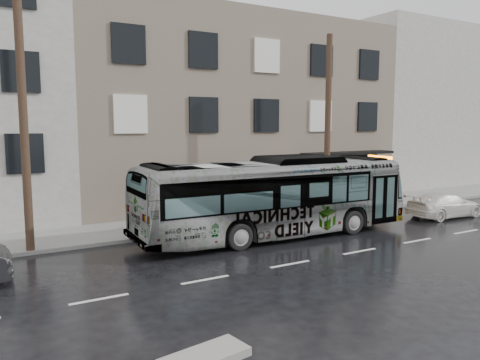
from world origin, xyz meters
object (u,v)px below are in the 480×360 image
object	(u,v)px
utility_pole_rear	(24,127)
utility_pole_front	(328,126)
sign_post	(342,189)
bus	(274,197)
white_sedan	(445,205)

from	to	relation	value
utility_pole_rear	utility_pole_front	bearing A→B (deg)	0.00
sign_post	bus	distance (m)	6.24
white_sedan	utility_pole_rear	bearing A→B (deg)	83.62
utility_pole_rear	bus	world-z (taller)	utility_pole_rear
sign_post	utility_pole_rear	bearing A→B (deg)	180.00
white_sedan	bus	bearing A→B (deg)	87.50
utility_pole_rear	sign_post	size ratio (longest dim) A/B	3.75
utility_pole_front	white_sedan	distance (m)	7.26
utility_pole_front	sign_post	size ratio (longest dim) A/B	3.75
white_sedan	sign_post	bearing A→B (deg)	54.81
sign_post	bus	xyz separation A→B (m)	(-5.82, -2.22, 0.34)
utility_pole_rear	bus	size ratio (longest dim) A/B	0.74
sign_post	white_sedan	size ratio (longest dim) A/B	0.55
utility_pole_rear	white_sedan	xyz separation A→B (m)	(19.14, -3.19, -4.02)
utility_pole_front	sign_post	distance (m)	3.48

